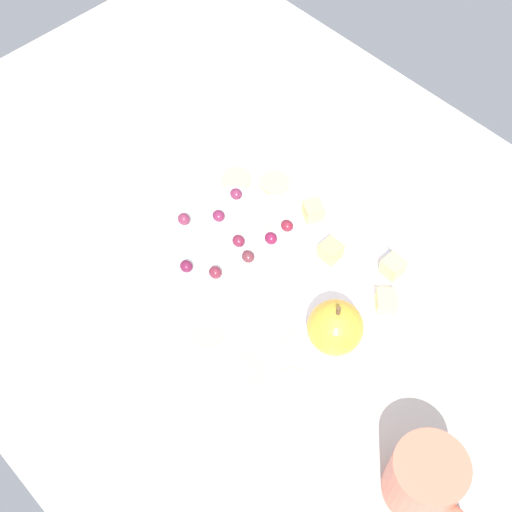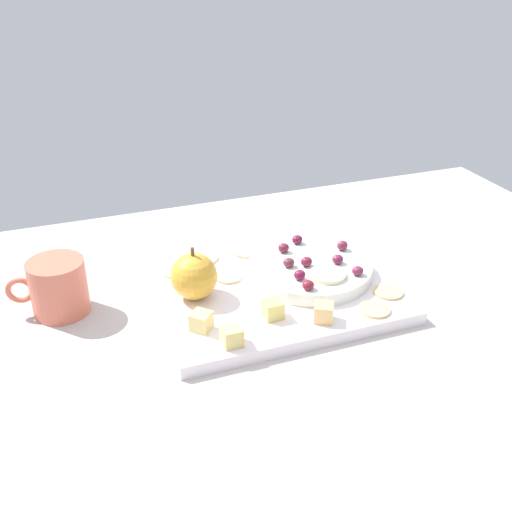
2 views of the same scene
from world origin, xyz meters
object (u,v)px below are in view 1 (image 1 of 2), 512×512
at_px(platter, 273,280).
at_px(grape_5, 219,216).
at_px(grape_0, 239,241).
at_px(grape_7, 285,224).
at_px(cracker_5, 247,370).
at_px(cup, 425,479).
at_px(serving_dish, 231,247).
at_px(grape_8, 250,258).
at_px(grape_4, 236,194).
at_px(cracker_1, 274,183).
at_px(apple_whole, 335,327).
at_px(grape_2, 272,240).
at_px(cracker_4, 236,179).
at_px(cheese_cube_0, 316,213).
at_px(cheese_cube_1, 386,302).
at_px(grape_3, 215,272).
at_px(cheese_cube_2, 331,251).
at_px(cheese_cube_3, 393,267).
at_px(grape_6, 186,266).
at_px(cracker_3, 207,332).
at_px(cracker_2, 293,386).
at_px(apple_slice_0, 252,219).
at_px(cracker_0, 276,325).
at_px(grape_1, 184,219).

distance_m(platter, grape_5, 0.11).
height_order(grape_0, grape_7, grape_0).
relative_size(cracker_5, cup, 0.39).
bearing_deg(serving_dish, grape_8, 177.00).
distance_m(grape_4, grape_8, 0.10).
distance_m(cracker_1, grape_0, 0.13).
bearing_deg(grape_4, apple_whole, 166.44).
bearing_deg(cup, grape_2, -16.21).
bearing_deg(cracker_4, grape_4, 137.28).
distance_m(cheese_cube_0, cracker_1, 0.08).
height_order(cheese_cube_1, cracker_1, cheese_cube_1).
bearing_deg(grape_3, cracker_5, 154.30).
bearing_deg(cheese_cube_2, cracker_4, -0.06).
distance_m(cracker_1, cup, 0.44).
bearing_deg(cheese_cube_3, grape_6, 48.10).
bearing_deg(cracker_4, cheese_cube_2, 179.94).
bearing_deg(platter, grape_7, -57.54).
height_order(grape_4, grape_6, same).
bearing_deg(cheese_cube_2, grape_6, 56.36).
xyz_separation_m(cheese_cube_1, grape_8, (0.16, 0.08, 0.01)).
distance_m(serving_dish, cracker_4, 0.12).
bearing_deg(cracker_3, cheese_cube_2, -98.13).
xyz_separation_m(grape_2, grape_4, (0.09, -0.02, -0.00)).
distance_m(grape_5, grape_8, 0.08).
xyz_separation_m(cheese_cube_2, grape_6, (0.10, 0.15, 0.01)).
bearing_deg(cheese_cube_0, grape_7, 81.12).
xyz_separation_m(cheese_cube_3, cracker_5, (0.03, 0.23, -0.01)).
bearing_deg(cracker_2, cup, -173.84).
xyz_separation_m(cracker_3, apple_slice_0, (0.08, -0.15, 0.02)).
distance_m(cracker_0, cracker_4, 0.24).
xyz_separation_m(cracker_0, cup, (-0.24, 0.02, 0.02)).
bearing_deg(cheese_cube_1, grape_6, 36.47).
distance_m(cheese_cube_1, cracker_4, 0.28).
bearing_deg(grape_3, grape_7, -93.62).
distance_m(grape_3, grape_7, 0.11).
bearing_deg(grape_5, cracker_0, 162.61).
bearing_deg(grape_8, cheese_cube_0, -90.71).
xyz_separation_m(platter, cheese_cube_0, (0.03, -0.11, 0.02)).
distance_m(cheese_cube_0, cup, 0.37).
bearing_deg(grape_1, cracker_4, -80.17).
bearing_deg(grape_1, grape_7, -137.02).
height_order(cheese_cube_0, cracker_2, cheese_cube_0).
xyz_separation_m(cracker_3, grape_4, (0.12, -0.16, 0.02)).
relative_size(cracker_3, grape_0, 2.48).
height_order(cheese_cube_2, cracker_3, cheese_cube_2).
bearing_deg(grape_2, grape_0, 47.35).
relative_size(grape_3, grape_5, 1.00).
bearing_deg(grape_0, grape_3, 105.68).
bearing_deg(cracker_2, grape_6, -2.53).
relative_size(cracker_3, grape_2, 2.48).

